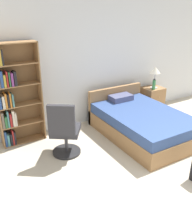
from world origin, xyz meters
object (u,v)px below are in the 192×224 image
object	(u,v)px
bed	(141,122)
table_lamp	(155,71)
water_bottle	(154,84)
bookshelf	(13,96)
office_chair	(64,132)
nightstand	(152,99)

from	to	relation	value
bed	table_lamp	size ratio (longest dim) A/B	3.97
bed	water_bottle	xyz separation A→B (m)	(0.98, 0.75, 0.46)
water_bottle	bed	bearing A→B (deg)	-142.66
bookshelf	water_bottle	bearing A→B (deg)	-3.60
bed	office_chair	size ratio (longest dim) A/B	1.99
table_lamp	water_bottle	xyz separation A→B (m)	(-0.08, -0.07, -0.29)
bookshelf	office_chair	xyz separation A→B (m)	(0.59, -0.91, -0.47)
bed	table_lamp	xyz separation A→B (m)	(1.06, 0.82, 0.75)
office_chair	nightstand	size ratio (longest dim) A/B	1.70
office_chair	nightstand	distance (m)	2.86
nightstand	table_lamp	xyz separation A→B (m)	(-0.02, -0.03, 0.72)
bed	nightstand	xyz separation A→B (m)	(1.07, 0.85, 0.03)
office_chair	water_bottle	size ratio (longest dim) A/B	4.04
office_chair	water_bottle	world-z (taller)	office_chair
office_chair	table_lamp	xyz separation A→B (m)	(2.72, 0.78, 0.55)
nightstand	office_chair	bearing A→B (deg)	-163.49
nightstand	bed	bearing A→B (deg)	-141.47
bookshelf	table_lamp	bearing A→B (deg)	-2.26
office_chair	table_lamp	world-z (taller)	table_lamp
bed	table_lamp	bearing A→B (deg)	37.86
bookshelf	office_chair	distance (m)	1.18
office_chair	table_lamp	bearing A→B (deg)	15.98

